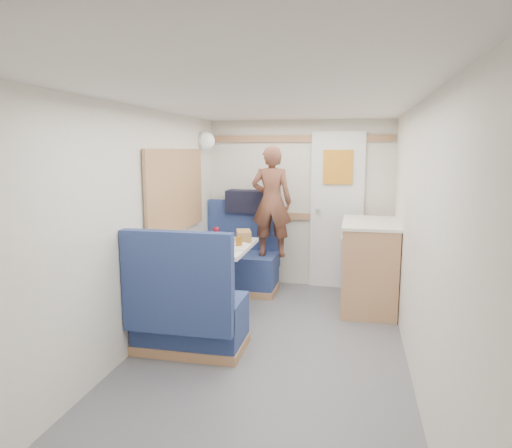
% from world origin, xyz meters
% --- Properties ---
extents(floor, '(4.50, 4.50, 0.00)m').
position_xyz_m(floor, '(0.00, 0.00, 0.00)').
color(floor, '#515156').
rests_on(floor, ground).
extents(ceiling, '(4.50, 4.50, 0.00)m').
position_xyz_m(ceiling, '(0.00, 0.00, 2.00)').
color(ceiling, silver).
rests_on(ceiling, wall_back).
extents(wall_back, '(2.20, 0.02, 2.00)m').
position_xyz_m(wall_back, '(0.00, 2.25, 1.00)').
color(wall_back, silver).
rests_on(wall_back, floor).
extents(wall_left, '(0.02, 4.50, 2.00)m').
position_xyz_m(wall_left, '(-1.10, 0.00, 1.00)').
color(wall_left, silver).
rests_on(wall_left, floor).
extents(wall_right, '(0.02, 4.50, 2.00)m').
position_xyz_m(wall_right, '(1.10, 0.00, 1.00)').
color(wall_right, silver).
rests_on(wall_right, floor).
extents(oak_trim_low, '(2.15, 0.02, 0.08)m').
position_xyz_m(oak_trim_low, '(0.00, 2.23, 0.85)').
color(oak_trim_low, olive).
rests_on(oak_trim_low, wall_back).
extents(oak_trim_high, '(2.15, 0.02, 0.08)m').
position_xyz_m(oak_trim_high, '(0.00, 2.23, 1.78)').
color(oak_trim_high, olive).
rests_on(oak_trim_high, wall_back).
extents(side_window, '(0.04, 1.30, 0.72)m').
position_xyz_m(side_window, '(-1.08, 1.00, 1.25)').
color(side_window, '#95A289').
rests_on(side_window, wall_left).
extents(rear_door, '(0.62, 0.12, 1.86)m').
position_xyz_m(rear_door, '(0.45, 2.22, 0.97)').
color(rear_door, white).
rests_on(rear_door, wall_back).
extents(dinette_table, '(0.62, 0.92, 0.72)m').
position_xyz_m(dinette_table, '(-0.65, 1.00, 0.57)').
color(dinette_table, white).
rests_on(dinette_table, floor).
extents(bench_far, '(0.90, 0.59, 1.05)m').
position_xyz_m(bench_far, '(-0.65, 1.86, 0.30)').
color(bench_far, navy).
rests_on(bench_far, floor).
extents(bench_near, '(0.90, 0.59, 1.05)m').
position_xyz_m(bench_near, '(-0.65, 0.14, 0.30)').
color(bench_near, navy).
rests_on(bench_near, floor).
extents(ledge, '(0.90, 0.14, 0.04)m').
position_xyz_m(ledge, '(-0.65, 2.12, 0.88)').
color(ledge, olive).
rests_on(ledge, bench_far).
extents(dome_light, '(0.20, 0.20, 0.20)m').
position_xyz_m(dome_light, '(-1.04, 1.85, 1.75)').
color(dome_light, white).
rests_on(dome_light, wall_left).
extents(galley_counter, '(0.57, 0.92, 0.92)m').
position_xyz_m(galley_counter, '(0.82, 1.55, 0.47)').
color(galley_counter, olive).
rests_on(galley_counter, floor).
extents(person, '(0.46, 0.31, 1.25)m').
position_xyz_m(person, '(-0.26, 1.79, 1.07)').
color(person, brown).
rests_on(person, bench_far).
extents(duffel_bag, '(0.56, 0.27, 0.27)m').
position_xyz_m(duffel_bag, '(-0.58, 2.12, 1.03)').
color(duffel_bag, black).
rests_on(duffel_bag, ledge).
extents(tray, '(0.28, 0.35, 0.02)m').
position_xyz_m(tray, '(-0.49, 0.92, 0.73)').
color(tray, white).
rests_on(tray, dinette_table).
extents(orange_fruit, '(0.08, 0.08, 0.08)m').
position_xyz_m(orange_fruit, '(-0.59, 0.72, 0.78)').
color(orange_fruit, '#D45609').
rests_on(orange_fruit, tray).
extents(cheese_block, '(0.11, 0.09, 0.04)m').
position_xyz_m(cheese_block, '(-0.56, 0.76, 0.76)').
color(cheese_block, '#F6E38E').
rests_on(cheese_block, tray).
extents(wine_glass, '(0.08, 0.08, 0.17)m').
position_xyz_m(wine_glass, '(-0.70, 1.10, 0.84)').
color(wine_glass, white).
rests_on(wine_glass, dinette_table).
extents(tumbler_left, '(0.07, 0.07, 0.12)m').
position_xyz_m(tumbler_left, '(-0.82, 0.62, 0.78)').
color(tumbler_left, silver).
rests_on(tumbler_left, dinette_table).
extents(tumbler_right, '(0.07, 0.07, 0.11)m').
position_xyz_m(tumbler_right, '(-0.66, 1.09, 0.77)').
color(tumbler_right, white).
rests_on(tumbler_right, dinette_table).
extents(beer_glass, '(0.06, 0.06, 0.10)m').
position_xyz_m(beer_glass, '(-0.43, 0.95, 0.77)').
color(beer_glass, '#935915').
rests_on(beer_glass, dinette_table).
extents(pepper_grinder, '(0.04, 0.04, 0.10)m').
position_xyz_m(pepper_grinder, '(-0.55, 1.13, 0.77)').
color(pepper_grinder, black).
rests_on(pepper_grinder, dinette_table).
extents(bread_loaf, '(0.21, 0.29, 0.11)m').
position_xyz_m(bread_loaf, '(-0.45, 1.26, 0.77)').
color(bread_loaf, brown).
rests_on(bread_loaf, dinette_table).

